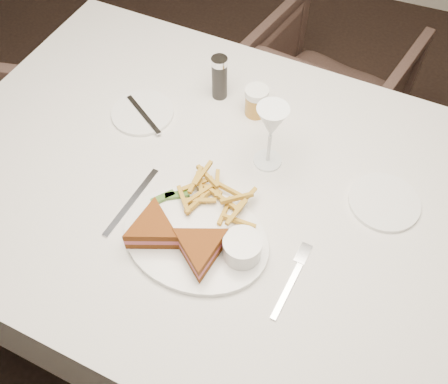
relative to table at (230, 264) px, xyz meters
name	(u,v)px	position (x,y,z in m)	size (l,w,h in m)	color
ground	(80,383)	(-0.37, -0.40, -0.38)	(5.00, 5.00, 0.00)	black
table	(230,264)	(0.00, 0.00, 0.00)	(1.44, 0.96, 0.75)	silver
chair_far	(325,85)	(0.05, 0.94, -0.08)	(0.57, 0.53, 0.58)	#47322B
table_setting	(218,196)	(-0.01, -0.06, 0.41)	(0.79, 0.66, 0.18)	white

